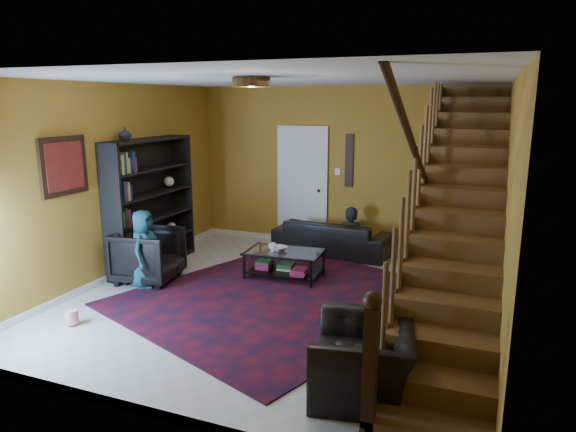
% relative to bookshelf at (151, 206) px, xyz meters
% --- Properties ---
extents(floor, '(5.50, 5.50, 0.00)m').
position_rel_bookshelf_xyz_m(floor, '(2.40, -0.60, -0.96)').
color(floor, beige).
rests_on(floor, ground).
extents(room, '(5.50, 5.50, 5.50)m').
position_rel_bookshelf_xyz_m(room, '(1.07, 0.73, -0.91)').
color(room, '#AC7726').
rests_on(room, ground).
extents(staircase, '(0.95, 5.02, 3.18)m').
position_rel_bookshelf_xyz_m(staircase, '(4.53, -0.60, 0.43)').
color(staircase, brown).
rests_on(staircase, floor).
extents(bookshelf, '(0.35, 1.80, 2.00)m').
position_rel_bookshelf_xyz_m(bookshelf, '(0.00, 0.00, 0.00)').
color(bookshelf, black).
rests_on(bookshelf, floor).
extents(door, '(0.82, 0.05, 2.05)m').
position_rel_bookshelf_xyz_m(door, '(1.70, 2.12, 0.06)').
color(door, silver).
rests_on(door, floor).
extents(framed_picture, '(0.04, 0.74, 0.74)m').
position_rel_bookshelf_xyz_m(framed_picture, '(-0.17, -1.50, 0.79)').
color(framed_picture, maroon).
rests_on(framed_picture, room).
extents(wall_hanging, '(0.14, 0.03, 0.90)m').
position_rel_bookshelf_xyz_m(wall_hanging, '(2.55, 2.13, 0.59)').
color(wall_hanging, black).
rests_on(wall_hanging, room).
extents(ceiling_fixture, '(0.40, 0.40, 0.10)m').
position_rel_bookshelf_xyz_m(ceiling_fixture, '(2.40, -1.40, 1.78)').
color(ceiling_fixture, '#3F2814').
rests_on(ceiling_fixture, room).
extents(rug, '(4.42, 4.68, 0.02)m').
position_rel_bookshelf_xyz_m(rug, '(2.34, -0.51, -0.96)').
color(rug, '#4C0D19').
rests_on(rug, floor).
extents(sofa, '(2.00, 0.89, 0.57)m').
position_rel_bookshelf_xyz_m(sofa, '(2.40, 1.70, -0.68)').
color(sofa, black).
rests_on(sofa, floor).
extents(armchair_left, '(0.95, 0.93, 0.77)m').
position_rel_bookshelf_xyz_m(armchair_left, '(0.35, -0.61, -0.58)').
color(armchair_left, black).
rests_on(armchair_left, floor).
extents(armchair_right, '(1.03, 1.13, 0.64)m').
position_rel_bookshelf_xyz_m(armchair_right, '(3.90, -2.34, -0.64)').
color(armchair_right, black).
rests_on(armchair_right, floor).
extents(person_adult_a, '(0.48, 0.32, 1.28)m').
position_rel_bookshelf_xyz_m(person_adult_a, '(2.71, 1.75, -0.77)').
color(person_adult_a, black).
rests_on(person_adult_a, sofa).
extents(person_adult_b, '(0.60, 0.49, 1.14)m').
position_rel_bookshelf_xyz_m(person_adult_b, '(3.90, 1.75, -0.84)').
color(person_adult_b, black).
rests_on(person_adult_b, sofa).
extents(person_child, '(0.47, 0.61, 1.10)m').
position_rel_bookshelf_xyz_m(person_child, '(0.45, -0.83, -0.41)').
color(person_child, '#164F56').
rests_on(person_child, armchair_left).
extents(coffee_table, '(1.13, 0.71, 0.42)m').
position_rel_bookshelf_xyz_m(coffee_table, '(2.12, 0.22, -0.73)').
color(coffee_table, black).
rests_on(coffee_table, floor).
extents(cup_a, '(0.14, 0.14, 0.09)m').
position_rel_bookshelf_xyz_m(cup_a, '(1.92, 0.25, -0.50)').
color(cup_a, '#999999').
rests_on(cup_a, coffee_table).
extents(cup_b, '(0.13, 0.13, 0.09)m').
position_rel_bookshelf_xyz_m(cup_b, '(1.98, 0.14, -0.50)').
color(cup_b, '#999999').
rests_on(cup_b, coffee_table).
extents(bowl, '(0.31, 0.31, 0.06)m').
position_rel_bookshelf_xyz_m(bowl, '(2.03, 0.22, -0.52)').
color(bowl, '#999999').
rests_on(bowl, coffee_table).
extents(vase, '(0.18, 0.18, 0.19)m').
position_rel_bookshelf_xyz_m(vase, '(-0.00, -0.50, 1.13)').
color(vase, '#999999').
rests_on(vase, bookshelf).
extents(popcorn_bucket, '(0.14, 0.14, 0.16)m').
position_rel_bookshelf_xyz_m(popcorn_bucket, '(0.44, -2.19, -0.86)').
color(popcorn_bucket, red).
rests_on(popcorn_bucket, rug).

